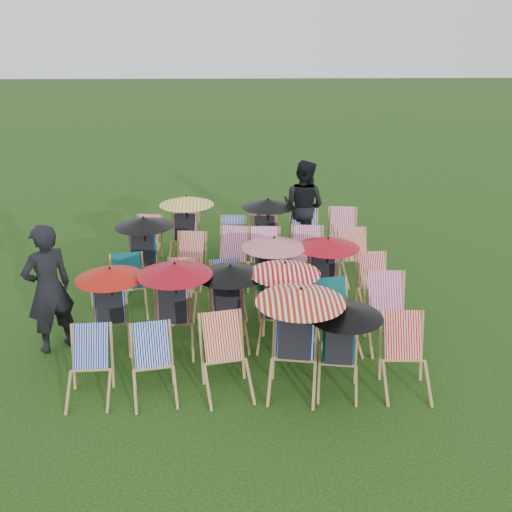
{
  "coord_description": "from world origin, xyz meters",
  "views": [
    {
      "loc": [
        -0.19,
        -8.58,
        4.42
      ],
      "look_at": [
        0.11,
        0.27,
        0.9
      ],
      "focal_mm": 40.0,
      "sensor_mm": 36.0,
      "label": 1
    }
  ],
  "objects_px": {
    "deckchair_29": "(342,235)",
    "person_left": "(48,289)",
    "deckchair_0": "(89,367)",
    "deckchair_5": "(406,357)",
    "person_rear": "(303,206)"
  },
  "relations": [
    {
      "from": "deckchair_29",
      "to": "deckchair_5",
      "type": "bearing_deg",
      "value": -81.03
    },
    {
      "from": "deckchair_29",
      "to": "person_rear",
      "type": "height_order",
      "value": "person_rear"
    },
    {
      "from": "deckchair_5",
      "to": "person_rear",
      "type": "distance_m",
      "value": 5.23
    },
    {
      "from": "deckchair_5",
      "to": "deckchair_29",
      "type": "distance_m",
      "value": 4.69
    },
    {
      "from": "person_left",
      "to": "deckchair_5",
      "type": "bearing_deg",
      "value": 125.26
    },
    {
      "from": "deckchair_0",
      "to": "person_left",
      "type": "height_order",
      "value": "person_left"
    },
    {
      "from": "deckchair_29",
      "to": "deckchair_0",
      "type": "bearing_deg",
      "value": -121.84
    },
    {
      "from": "deckchair_0",
      "to": "person_left",
      "type": "xyz_separation_m",
      "value": [
        -0.81,
        1.23,
        0.54
      ]
    },
    {
      "from": "deckchair_0",
      "to": "deckchair_29",
      "type": "distance_m",
      "value": 6.24
    },
    {
      "from": "deckchair_0",
      "to": "deckchair_29",
      "type": "height_order",
      "value": "deckchair_29"
    },
    {
      "from": "deckchair_29",
      "to": "person_left",
      "type": "distance_m",
      "value": 6.02
    },
    {
      "from": "deckchair_5",
      "to": "person_left",
      "type": "bearing_deg",
      "value": 169.47
    },
    {
      "from": "person_left",
      "to": "person_rear",
      "type": "relative_size",
      "value": 0.99
    },
    {
      "from": "deckchair_29",
      "to": "person_left",
      "type": "relative_size",
      "value": 0.51
    },
    {
      "from": "deckchair_0",
      "to": "person_rear",
      "type": "relative_size",
      "value": 0.44
    }
  ]
}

